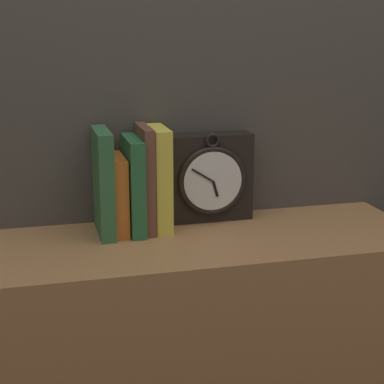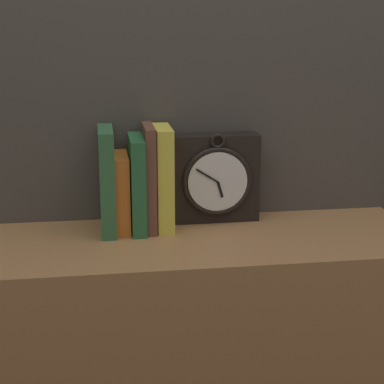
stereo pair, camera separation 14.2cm
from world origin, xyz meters
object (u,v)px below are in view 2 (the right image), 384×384
Objects in this scene: book_slot1_orange at (122,192)px; clock at (215,178)px; book_slot0_green at (107,180)px; book_slot4_yellow at (163,178)px; book_slot2_green at (137,184)px; book_slot3_brown at (149,177)px.

clock is at bearing 8.04° from book_slot1_orange.
clock is at bearing 8.99° from book_slot0_green.
book_slot2_green is at bearing -171.41° from book_slot4_yellow.
book_slot4_yellow reaches higher than book_slot1_orange.
book_slot0_green is at bearing -164.68° from book_slot1_orange.
book_slot2_green is 0.06m from book_slot4_yellow.
book_slot4_yellow is at bearing 1.13° from book_slot1_orange.
clock is 0.17m from book_slot3_brown.
book_slot2_green is 0.03m from book_slot3_brown.
book_slot3_brown is 1.02× the size of book_slot4_yellow.
book_slot1_orange is 0.81× the size of book_slot2_green.
clock is 0.23m from book_slot1_orange.
clock is 0.93× the size of book_slot4_yellow.
clock is 0.91× the size of book_slot3_brown.
clock is 1.01× the size of book_slot2_green.
book_slot1_orange is at bearing -171.96° from clock.
book_slot3_brown reaches higher than book_slot4_yellow.
book_slot0_green reaches higher than book_slot1_orange.
book_slot0_green reaches higher than clock.
clock reaches higher than book_slot1_orange.
book_slot1_orange is 0.74× the size of book_slot4_yellow.
book_slot4_yellow is at bearing -166.85° from clock.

